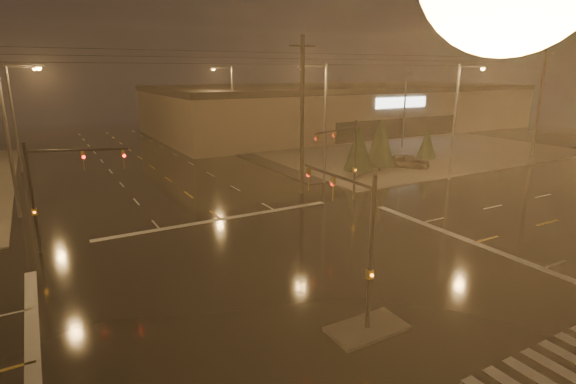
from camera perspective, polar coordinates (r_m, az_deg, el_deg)
name	(u,v)px	position (r m, az deg, el deg)	size (l,w,h in m)	color
ground	(310,287)	(20.73, 2.85, -11.97)	(140.00, 140.00, 0.00)	black
sidewalk_ne	(381,144)	(61.31, 11.69, 6.02)	(36.00, 36.00, 0.12)	#4A4742
median_island	(367,328)	(17.89, 10.01, -16.68)	(3.00, 1.60, 0.15)	#4A4742
stop_bar_far	(221,219)	(29.88, -8.50, -3.44)	(16.00, 0.50, 0.01)	beige
parking_lot	(419,143)	(63.29, 16.32, 5.98)	(50.00, 24.00, 0.08)	black
retail_building	(341,106)	(76.41, 6.76, 10.83)	(60.20, 28.30, 7.20)	#756454
signal_mast_median	(356,229)	(16.94, 8.58, -4.66)	(0.25, 4.59, 6.00)	black
signal_mast_ne	(347,152)	(32.71, 7.56, 5.06)	(4.84, 1.86, 6.00)	black
signal_mast_nw	(52,183)	(26.30, -27.76, 0.96)	(4.84, 1.86, 6.00)	black
streetlight_1	(12,130)	(33.77, -31.63, 6.72)	(2.77, 0.32, 10.00)	#38383A
streetlight_2	(16,111)	(49.70, -31.23, 8.78)	(2.77, 0.32, 10.00)	#38383A
streetlight_3	(322,116)	(38.15, 4.37, 9.62)	(2.77, 0.32, 10.00)	#38383A
streetlight_4	(230,102)	(55.83, -7.32, 11.28)	(2.77, 0.32, 10.00)	#38383A
streetlight_6	(458,115)	(41.82, 20.79, 9.18)	(0.32, 2.77, 10.00)	#38383A
utility_pole_1	(302,116)	(34.73, 1.81, 9.66)	(2.20, 0.32, 12.00)	black
utility_pole_2	(539,103)	(56.42, 29.29, 9.88)	(2.20, 0.32, 12.00)	black
conifer_0	(359,148)	(41.17, 8.97, 5.59)	(2.62, 2.62, 4.79)	black
conifer_1	(381,142)	(43.67, 11.69, 6.26)	(2.87, 2.87, 5.18)	black
conifer_2	(427,143)	(48.56, 17.23, 5.94)	(1.99, 1.99, 3.81)	black
car_parked	(407,161)	(46.54, 14.90, 3.86)	(1.76, 4.39, 1.49)	black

